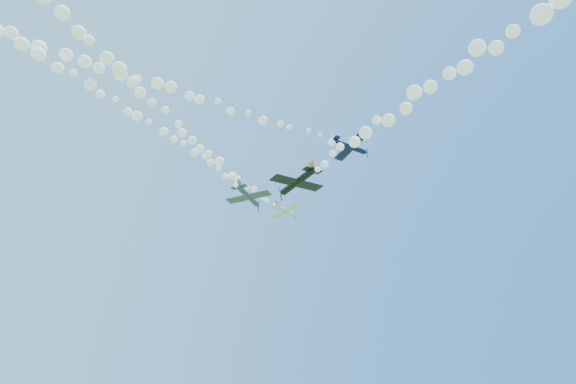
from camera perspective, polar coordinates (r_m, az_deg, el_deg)
plane_white at (r=93.77m, az=-0.29°, el=-2.22°), size 6.15×6.49×1.64m
smoke_trail_white at (r=72.36m, az=-21.26°, el=10.87°), size 75.98×22.17×2.67m
plane_navy at (r=82.47m, az=7.35°, el=5.35°), size 7.56×8.02×2.63m
smoke_trail_navy at (r=73.16m, az=-21.41°, el=13.65°), size 75.52×16.48×2.95m
plane_grey at (r=73.92m, az=-4.71°, el=-0.51°), size 6.71×7.11×2.02m
smoke_trail_grey at (r=52.80m, az=-26.04°, el=19.26°), size 62.87×34.83×3.16m
plane_black at (r=65.95m, az=1.08°, el=1.18°), size 8.20×7.99×2.58m
smoke_trail_black at (r=50.52m, az=29.23°, el=19.28°), size 3.53×67.65×3.19m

